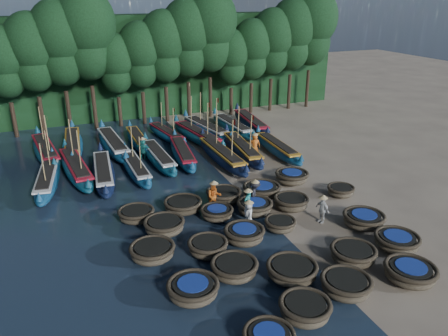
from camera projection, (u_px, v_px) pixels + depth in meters
name	position (u px, v px, depth m)	size (l,w,h in m)	color
ground	(253.00, 205.00, 26.45)	(120.00, 120.00, 0.00)	gray
foliage_wall	(155.00, 65.00, 44.79)	(40.00, 3.00, 10.00)	black
coracle_2	(305.00, 309.00, 17.04)	(2.32, 2.32, 0.81)	brown
coracle_3	(346.00, 285.00, 18.45)	(2.40, 2.40, 0.81)	brown
coracle_4	(410.00, 272.00, 19.27)	(2.54, 2.54, 0.80)	brown
coracle_5	(193.00, 289.00, 18.21)	(2.25, 2.25, 0.78)	brown
coracle_6	(234.00, 268.00, 19.60)	(2.26, 2.26, 0.79)	brown
coracle_7	(292.00, 270.00, 19.45)	(2.34, 2.34, 0.77)	brown
coracle_8	(353.00, 254.00, 20.66)	(2.22, 2.22, 0.80)	brown
coracle_9	(397.00, 241.00, 21.77)	(2.45, 2.45, 0.75)	brown
coracle_10	(152.00, 251.00, 20.89)	(2.53, 2.53, 0.76)	brown
coracle_11	(208.00, 247.00, 21.26)	(2.35, 2.35, 0.77)	brown
coracle_12	(244.00, 234.00, 22.29)	(2.51, 2.51, 0.83)	brown
coracle_13	(280.00, 224.00, 23.45)	(2.00, 2.00, 0.67)	brown
coracle_14	(364.00, 219.00, 23.79)	(2.61, 2.61, 0.80)	brown
coracle_15	(164.00, 226.00, 23.15)	(2.56, 2.56, 0.80)	brown
coracle_16	(217.00, 213.00, 24.63)	(2.24, 2.24, 0.70)	brown
coracle_17	(255.00, 207.00, 25.13)	(2.22, 2.22, 0.83)	brown
coracle_18	(291.00, 202.00, 25.73)	(2.52, 2.52, 0.81)	brown
coracle_19	(341.00, 190.00, 27.47)	(1.93, 1.93, 0.66)	brown
coracle_20	(136.00, 214.00, 24.46)	(2.44, 2.44, 0.71)	brown
coracle_21	(183.00, 205.00, 25.46)	(2.49, 2.49, 0.75)	brown
coracle_22	(224.00, 195.00, 26.62)	(2.38, 2.38, 0.79)	brown
coracle_23	(262.00, 190.00, 27.30)	(2.79, 2.79, 0.81)	brown
coracle_24	(292.00, 177.00, 29.26)	(2.44, 2.44, 0.82)	brown
long_boat_0	(48.00, 179.00, 28.72)	(2.45, 8.24, 3.52)	navy
long_boat_1	(76.00, 168.00, 30.30)	(2.47, 8.94, 3.82)	#10525F
long_boat_2	(103.00, 173.00, 29.71)	(2.16, 8.40, 1.48)	#0D1E32
long_boat_3	(136.00, 168.00, 30.62)	(1.51, 7.62, 3.24)	navy
long_boat_4	(158.00, 157.00, 32.58)	(1.67, 8.13, 1.43)	#10525F
long_boat_5	(183.00, 153.00, 33.32)	(2.35, 8.00, 1.42)	navy
long_boat_6	(222.00, 155.00, 32.75)	(1.68, 8.90, 3.78)	#0D1E32
long_boat_7	(242.00, 149.00, 34.04)	(2.33, 8.75, 3.73)	#0D1E32
long_boat_8	(277.00, 148.00, 34.50)	(1.72, 8.01, 1.41)	navy
long_boat_9	(46.00, 151.00, 33.61)	(2.64, 8.95, 3.83)	#10525F
long_boat_10	(73.00, 144.00, 35.18)	(2.14, 8.85, 1.56)	navy
long_boat_11	(113.00, 144.00, 35.12)	(2.18, 9.19, 1.62)	navy
long_boat_12	(138.00, 140.00, 36.58)	(1.32, 7.49, 1.32)	navy
long_boat_13	(166.00, 134.00, 38.06)	(2.47, 7.20, 3.10)	navy
long_boat_14	(198.00, 135.00, 37.32)	(2.91, 8.76, 3.77)	#10525F
long_boat_15	(206.00, 129.00, 39.19)	(2.91, 8.53, 3.67)	navy
long_boat_16	(232.00, 126.00, 39.96)	(1.88, 8.38, 1.48)	#10525F
long_boat_17	(251.00, 123.00, 40.94)	(2.47, 8.95, 1.58)	#0D1E32
fisherman_0	(249.00, 214.00, 23.57)	(0.61, 0.83, 1.78)	beige
fisherman_1	(248.00, 201.00, 24.82)	(0.70, 0.62, 1.82)	#1B736B
fisherman_2	(214.00, 196.00, 25.47)	(0.98, 0.82, 1.98)	#C25A19
fisherman_3	(255.00, 194.00, 25.85)	(1.12, 1.26, 1.89)	black
fisherman_4	(322.00, 208.00, 24.14)	(0.58, 0.98, 1.76)	beige
fisherman_5	(143.00, 148.00, 33.44)	(1.40, 1.48, 1.87)	#1B736B
fisherman_6	(255.00, 144.00, 34.27)	(0.97, 0.79, 1.92)	#C25A19
tree_1	(3.00, 61.00, 36.40)	(4.09, 4.09, 9.65)	black
tree_2	(32.00, 51.00, 36.95)	(4.51, 4.51, 10.63)	black
tree_3	(59.00, 42.00, 37.50)	(4.92, 4.92, 11.60)	black
tree_4	(86.00, 33.00, 38.04)	(5.34, 5.34, 12.58)	black
tree_5	(116.00, 63.00, 39.85)	(3.68, 3.68, 8.68)	black
tree_6	(140.00, 54.00, 40.40)	(4.09, 4.09, 9.65)	black
tree_7	(164.00, 46.00, 40.95)	(4.51, 4.51, 10.63)	black
tree_8	(187.00, 37.00, 41.49)	(4.92, 4.92, 11.60)	black
tree_9	(210.00, 29.00, 42.04)	(5.34, 5.34, 12.58)	black
tree_10	(231.00, 57.00, 43.85)	(3.68, 3.68, 8.68)	black
tree_11	(252.00, 49.00, 44.40)	(4.09, 4.09, 9.65)	black
tree_12	(273.00, 41.00, 44.95)	(4.51, 4.51, 10.63)	black
tree_13	(292.00, 33.00, 45.49)	(4.92, 4.92, 11.60)	black
tree_14	(312.00, 26.00, 46.04)	(5.34, 5.34, 12.58)	black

